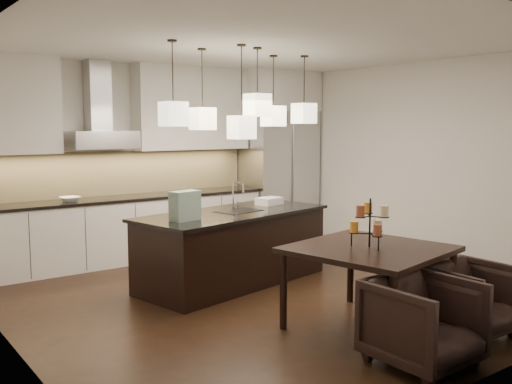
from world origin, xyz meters
TOP-DOWN VIEW (x-y plane):
  - floor at (0.00, 0.00)m, footprint 5.50×5.50m
  - ceiling at (0.00, 0.00)m, footprint 5.50×5.50m
  - wall_back at (0.00, 2.76)m, footprint 5.50×0.02m
  - wall_front at (0.00, -2.76)m, footprint 5.50×0.02m
  - wall_left at (-2.76, 0.00)m, footprint 0.02×5.50m
  - wall_right at (2.76, 0.00)m, footprint 0.02×5.50m
  - refrigerator at (2.10, 2.38)m, footprint 1.20×0.72m
  - fridge_panel at (2.10, 2.38)m, footprint 1.26×0.72m
  - lower_cabinets at (-0.62, 2.43)m, footprint 4.21×0.62m
  - countertop at (-0.62, 2.43)m, footprint 4.21×0.66m
  - backsplash at (-0.62, 2.73)m, footprint 4.21×0.02m
  - upper_cab_left at (-2.10, 2.57)m, footprint 1.25×0.35m
  - upper_cab_right at (0.55, 2.57)m, footprint 1.85×0.35m
  - hood_canopy at (-0.93, 2.48)m, footprint 0.90×0.52m
  - hood_chimney at (-0.93, 2.59)m, footprint 0.30×0.28m
  - fruit_bowl at (-1.43, 2.38)m, footprint 0.28×0.28m
  - island_body at (-0.05, 0.59)m, footprint 2.53×1.39m
  - island_top at (-0.05, 0.59)m, footprint 2.62×1.48m
  - faucet at (0.02, 0.70)m, footprint 0.14×0.24m
  - tote_bag at (-0.84, 0.37)m, footprint 0.35×0.23m
  - food_container at (0.67, 0.81)m, footprint 0.36×0.29m
  - dining_table at (0.09, -1.46)m, footprint 1.52×1.52m
  - candelabra at (0.09, -1.46)m, footprint 0.44×0.44m
  - candle_a at (0.23, -1.44)m, footprint 0.09×0.09m
  - candle_b at (-0.01, -1.35)m, footprint 0.09×0.09m
  - candle_c at (0.04, -1.60)m, footprint 0.09×0.09m
  - candle_d at (0.18, -1.35)m, footprint 0.09×0.09m
  - candle_e at (-0.05, -1.47)m, footprint 0.09×0.09m
  - candle_f at (0.13, -1.59)m, footprint 0.09×0.09m
  - armchair_left at (-0.21, -2.32)m, footprint 0.76×0.78m
  - armchair_right at (0.70, -2.14)m, footprint 0.73×0.75m
  - pendant_a at (-0.97, 0.36)m, footprint 0.24×0.24m
  - pendant_b at (-0.38, 0.74)m, footprint 0.24×0.24m
  - pendant_c at (0.08, 0.28)m, footprint 0.24×0.24m
  - pendant_d at (0.69, 0.75)m, footprint 0.24×0.24m
  - pendant_e at (1.02, 0.54)m, footprint 0.24×0.24m
  - pendant_f at (-0.20, 0.19)m, footprint 0.24×0.24m

SIDE VIEW (x-z plane):
  - floor at x=0.00m, z-range -0.02..0.00m
  - armchair_right at x=0.70m, z-range 0.00..0.66m
  - armchair_left at x=-0.21m, z-range 0.00..0.71m
  - dining_table at x=0.09m, z-range 0.00..0.78m
  - island_body at x=-0.05m, z-range 0.00..0.84m
  - lower_cabinets at x=-0.62m, z-range 0.00..0.88m
  - island_top at x=-0.05m, z-range 0.84..0.88m
  - countertop at x=-0.62m, z-range 0.88..0.92m
  - food_container at x=0.67m, z-range 0.88..0.97m
  - fruit_bowl at x=-1.43m, z-range 0.92..0.98m
  - candle_a at x=0.23m, z-range 0.91..1.02m
  - candle_b at x=-0.01m, z-range 0.91..1.02m
  - candle_c at x=0.04m, z-range 0.91..1.02m
  - candelabra at x=0.09m, z-range 0.78..1.24m
  - tote_bag at x=-0.84m, z-range 0.88..1.20m
  - faucet at x=0.02m, z-range 0.88..1.24m
  - refrigerator at x=2.10m, z-range 0.00..2.15m
  - candle_d at x=0.18m, z-range 1.08..1.18m
  - candle_e at x=-0.05m, z-range 1.08..1.18m
  - candle_f at x=0.13m, z-range 1.08..1.18m
  - backsplash at x=-0.62m, z-range 0.92..1.55m
  - wall_back at x=0.00m, z-range 0.00..2.80m
  - wall_front at x=0.00m, z-range 0.00..2.80m
  - wall_left at x=-2.76m, z-range 0.00..2.80m
  - wall_right at x=2.76m, z-range 0.00..2.80m
  - hood_canopy at x=-0.93m, z-range 1.60..1.84m
  - pendant_f at x=-0.20m, z-range 1.76..2.02m
  - pendant_b at x=-0.38m, z-range 1.86..2.12m
  - pendant_a at x=-0.97m, z-range 1.90..2.16m
  - pendant_d at x=0.69m, z-range 1.90..2.16m
  - pendant_e at x=1.02m, z-range 1.94..2.20m
  - pendant_c at x=0.08m, z-range 2.02..2.28m
  - upper_cab_left at x=-2.10m, z-range 1.55..2.80m
  - upper_cab_right at x=0.55m, z-range 1.55..2.80m
  - hood_chimney at x=-0.93m, z-range 1.84..2.80m
  - fridge_panel at x=2.10m, z-range 2.15..2.80m
  - ceiling at x=0.00m, z-range 2.80..2.82m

